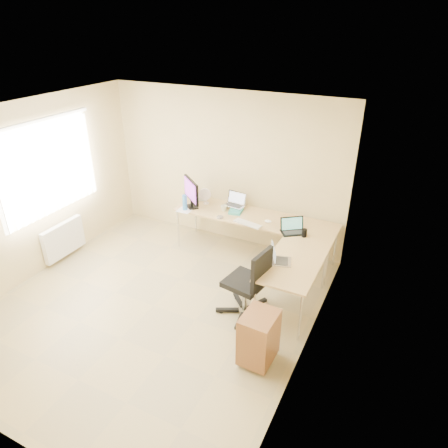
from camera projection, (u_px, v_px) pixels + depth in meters
The scene contains 25 objects.
floor at pixel (154, 306), 5.62m from camera, with size 4.50×4.50×0.00m, color tan.
ceiling at pixel (135, 118), 4.42m from camera, with size 4.50×4.50×0.00m, color white.
wall_back at pixel (225, 168), 6.81m from camera, with size 4.50×4.50×0.00m, color beige.
wall_left at pixel (27, 193), 5.85m from camera, with size 4.50×4.50×0.00m, color beige.
wall_right at pixel (310, 264), 4.19m from camera, with size 4.50×4.50×0.00m, color beige.
desk_main at pixel (254, 236), 6.63m from camera, with size 2.65×0.70×0.73m, color tan.
desk_return at pixel (292, 284), 5.45m from camera, with size 0.70×1.30×0.73m, color tan.
monitor at pixel (191, 193), 6.67m from camera, with size 0.58×0.19×0.50m, color black.
book_stack at pixel (236, 211), 6.60m from camera, with size 0.20×0.27×0.05m, color teal.
laptop_center at pixel (234, 200), 6.67m from camera, with size 0.34×0.26×0.22m, color #BEBEBE.
laptop_black at pixel (294, 226), 5.93m from camera, with size 0.35×0.26×0.22m, color black.
keyboard at pixel (248, 224), 6.22m from camera, with size 0.46×0.13×0.02m, color silver.
mouse at pixel (268, 221), 6.27m from camera, with size 0.11×0.07×0.04m, color white.
mug at pixel (224, 208), 6.63m from camera, with size 0.10×0.10×0.10m, color beige.
cd_stack at pixel (220, 217), 6.41m from camera, with size 0.11×0.11×0.03m, color #AFAFCE.
water_bottle at pixel (185, 203), 6.62m from camera, with size 0.08×0.08×0.27m, color #337ABD.
papers at pixel (186, 209), 6.71m from camera, with size 0.23×0.33×0.01m, color white.
white_box at pixel (200, 198), 7.05m from camera, with size 0.20×0.14×0.07m, color silver.
desk_fan at pixel (206, 197), 6.84m from camera, with size 0.21×0.21×0.26m, color silver.
black_cup at pixel (304, 233), 5.84m from camera, with size 0.07×0.07×0.12m, color black.
laptop_return at pixel (281, 255), 5.22m from camera, with size 0.25×0.32×0.21m, color #ADAABF.
office_chair at pixel (245, 282), 5.26m from camera, with size 0.63×0.63×1.05m, color black.
cabinet at pixel (259, 337), 4.56m from camera, with size 0.36×0.45×0.62m, color #915D26.
radiator at pixel (64, 239), 6.58m from camera, with size 0.09×0.80×0.55m, color white.
window at pixel (48, 169), 6.03m from camera, with size 0.10×1.80×1.40m, color white.
Camera 1 is at (2.86, -3.56, 3.60)m, focal length 32.32 mm.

